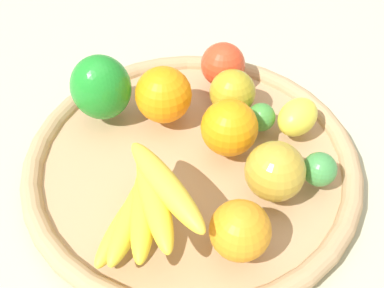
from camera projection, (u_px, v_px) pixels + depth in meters
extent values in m
plane|color=#B6B898|center=(192.00, 172.00, 0.70)|extent=(2.40, 2.40, 0.00)
cylinder|color=tan|center=(192.00, 166.00, 0.69)|extent=(0.45, 0.45, 0.02)
torus|color=tan|center=(192.00, 161.00, 0.68)|extent=(0.47, 0.47, 0.03)
ellipsoid|color=yellow|center=(131.00, 216.00, 0.58)|extent=(0.15, 0.08, 0.03)
ellipsoid|color=yellow|center=(135.00, 211.00, 0.57)|extent=(0.15, 0.10, 0.03)
ellipsoid|color=yellow|center=(145.00, 205.00, 0.56)|extent=(0.13, 0.12, 0.03)
ellipsoid|color=yellow|center=(154.00, 197.00, 0.55)|extent=(0.11, 0.14, 0.03)
ellipsoid|color=yellow|center=(166.00, 185.00, 0.54)|extent=(0.07, 0.15, 0.03)
sphere|color=orange|center=(229.00, 128.00, 0.65)|extent=(0.09, 0.09, 0.08)
ellipsoid|color=#1E8E29|center=(101.00, 88.00, 0.69)|extent=(0.12, 0.12, 0.10)
sphere|color=#DC4223|center=(223.00, 65.00, 0.75)|extent=(0.08, 0.08, 0.07)
ellipsoid|color=yellow|center=(298.00, 117.00, 0.68)|extent=(0.07, 0.05, 0.05)
sphere|color=orange|center=(163.00, 95.00, 0.69)|extent=(0.10, 0.10, 0.08)
sphere|color=gold|center=(275.00, 171.00, 0.60)|extent=(0.10, 0.10, 0.08)
sphere|color=orange|center=(240.00, 230.00, 0.54)|extent=(0.09, 0.09, 0.07)
sphere|color=#409145|center=(319.00, 169.00, 0.62)|extent=(0.06, 0.06, 0.04)
sphere|color=#43923B|center=(261.00, 117.00, 0.69)|extent=(0.05, 0.05, 0.04)
sphere|color=#AD9A23|center=(232.00, 92.00, 0.71)|extent=(0.08, 0.08, 0.07)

